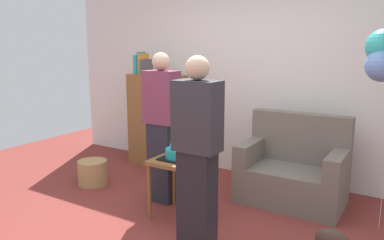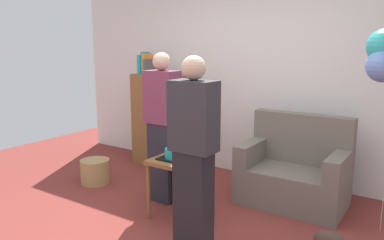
{
  "view_description": "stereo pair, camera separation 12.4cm",
  "coord_description": "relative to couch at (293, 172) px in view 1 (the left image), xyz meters",
  "views": [
    {
      "loc": [
        1.86,
        -2.56,
        1.71
      ],
      "look_at": [
        -0.14,
        0.69,
        0.95
      ],
      "focal_mm": 35.57,
      "sensor_mm": 36.0,
      "label": 1
    },
    {
      "loc": [
        1.96,
        -2.49,
        1.71
      ],
      "look_at": [
        -0.14,
        0.69,
        0.95
      ],
      "focal_mm": 35.57,
      "sensor_mm": 36.0,
      "label": 2
    }
  ],
  "objects": [
    {
      "name": "ground_plane",
      "position": [
        -0.71,
        -1.41,
        -0.34
      ],
      "size": [
        8.0,
        8.0,
        0.0
      ],
      "primitive_type": "plane",
      "color": "maroon"
    },
    {
      "name": "side_table",
      "position": [
        -0.86,
        -0.97,
        0.17
      ],
      "size": [
        0.48,
        0.48,
        0.6
      ],
      "color": "brown",
      "rests_on": "ground_plane"
    },
    {
      "name": "wicker_basket",
      "position": [
        -2.26,
        -0.79,
        -0.19
      ],
      "size": [
        0.36,
        0.36,
        0.3
      ],
      "primitive_type": "cylinder",
      "color": "#A88451",
      "rests_on": "ground_plane"
    },
    {
      "name": "person_holding_cake",
      "position": [
        -0.35,
        -1.47,
        0.49
      ],
      "size": [
        0.36,
        0.22,
        1.63
      ],
      "rotation": [
        0.0,
        0.0,
        2.71
      ],
      "color": "black",
      "rests_on": "ground_plane"
    },
    {
      "name": "person_blowing_candles",
      "position": [
        -1.23,
        -0.74,
        0.49
      ],
      "size": [
        0.36,
        0.22,
        1.63
      ],
      "rotation": [
        0.0,
        0.0,
        -0.19
      ],
      "color": "#23232D",
      "rests_on": "ground_plane"
    },
    {
      "name": "handbag",
      "position": [
        0.61,
        -0.86,
        -0.24
      ],
      "size": [
        0.28,
        0.14,
        0.2
      ],
      "primitive_type": "ellipsoid",
      "color": "#473328",
      "rests_on": "ground_plane"
    },
    {
      "name": "wall_back",
      "position": [
        -0.71,
        0.64,
        1.01
      ],
      "size": [
        6.0,
        0.1,
        2.7
      ],
      "primitive_type": "cube",
      "color": "silver",
      "rests_on": "ground_plane"
    },
    {
      "name": "bookshelf",
      "position": [
        -2.04,
        0.25,
        0.33
      ],
      "size": [
        0.8,
        0.36,
        1.61
      ],
      "color": "brown",
      "rests_on": "ground_plane"
    },
    {
      "name": "balloon_bunch",
      "position": [
        0.8,
        -0.25,
        1.28
      ],
      "size": [
        0.31,
        0.36,
        1.85
      ],
      "color": "silver",
      "rests_on": "ground_plane"
    },
    {
      "name": "couch",
      "position": [
        0.0,
        0.0,
        0.0
      ],
      "size": [
        1.1,
        0.7,
        0.96
      ],
      "color": "#6B6056",
      "rests_on": "ground_plane"
    },
    {
      "name": "birthday_cake",
      "position": [
        -0.86,
        -0.97,
        0.31
      ],
      "size": [
        0.32,
        0.32,
        0.17
      ],
      "color": "black",
      "rests_on": "side_table"
    }
  ]
}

